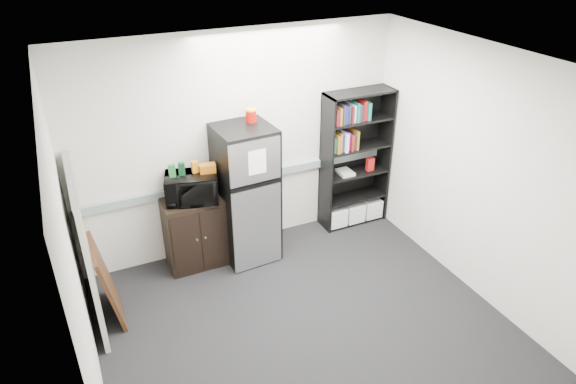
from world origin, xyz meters
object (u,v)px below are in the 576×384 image
at_px(cubicle_partition, 86,250).
at_px(cabinet, 196,232).
at_px(microwave, 192,188).
at_px(refrigerator, 247,194).
at_px(bookshelf, 355,160).

xyz_separation_m(cubicle_partition, cabinet, (1.22, 0.42, -0.37)).
height_order(microwave, refrigerator, refrigerator).
height_order(cubicle_partition, microwave, cubicle_partition).
relative_size(cubicle_partition, microwave, 2.79).
relative_size(bookshelf, cubicle_partition, 1.14).
distance_m(cubicle_partition, cabinet, 1.34).
xyz_separation_m(cabinet, microwave, (-0.00, -0.02, 0.60)).
xyz_separation_m(cubicle_partition, refrigerator, (1.85, 0.34, 0.03)).
bearing_deg(microwave, bookshelf, 17.99).
distance_m(cabinet, microwave, 0.60).
xyz_separation_m(cubicle_partition, microwave, (1.22, 0.40, 0.23)).
bearing_deg(microwave, cabinet, 105.91).
relative_size(microwave, refrigerator, 0.34).
distance_m(cabinet, refrigerator, 0.75).
bearing_deg(refrigerator, cubicle_partition, -173.13).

